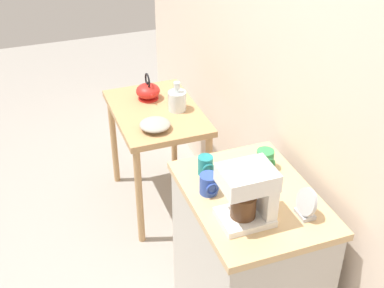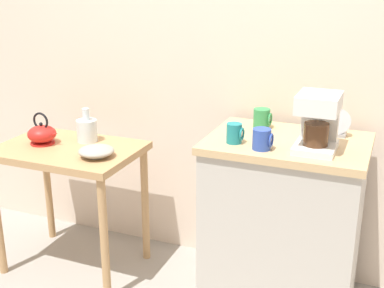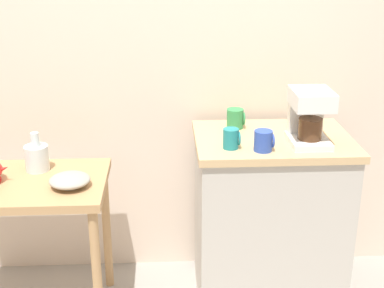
{
  "view_description": "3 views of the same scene",
  "coord_description": "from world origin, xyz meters",
  "px_view_note": "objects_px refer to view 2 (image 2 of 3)",
  "views": [
    {
      "loc": [
        2.22,
        -0.83,
        2.37
      ],
      "look_at": [
        -0.04,
        -0.0,
        0.84
      ],
      "focal_mm": 49.16,
      "sensor_mm": 36.0,
      "label": 1
    },
    {
      "loc": [
        1.01,
        -2.25,
        1.67
      ],
      "look_at": [
        0.12,
        -0.07,
        0.87
      ],
      "focal_mm": 48.02,
      "sensor_mm": 36.0,
      "label": 2
    },
    {
      "loc": [
        0.03,
        -2.38,
        1.8
      ],
      "look_at": [
        0.16,
        -0.0,
        0.91
      ],
      "focal_mm": 50.79,
      "sensor_mm": 36.0,
      "label": 3
    }
  ],
  "objects_px": {
    "bowl_stoneware": "(96,151)",
    "mug_tall_green": "(262,118)",
    "teakettle": "(42,134)",
    "glass_carafe_vase": "(87,130)",
    "mug_blue": "(262,139)",
    "table_clock": "(338,124)",
    "coffee_maker": "(318,119)",
    "mug_dark_teal": "(235,133)"
  },
  "relations": [
    {
      "from": "teakettle",
      "to": "coffee_maker",
      "type": "xyz_separation_m",
      "value": [
        1.5,
        0.02,
        0.25
      ]
    },
    {
      "from": "glass_carafe_vase",
      "to": "mug_blue",
      "type": "distance_m",
      "value": 1.1
    },
    {
      "from": "teakettle",
      "to": "glass_carafe_vase",
      "type": "relative_size",
      "value": 1.0
    },
    {
      "from": "mug_tall_green",
      "to": "mug_dark_teal",
      "type": "xyz_separation_m",
      "value": [
        -0.06,
        -0.28,
        -0.0
      ]
    },
    {
      "from": "teakettle",
      "to": "glass_carafe_vase",
      "type": "height_order",
      "value": "glass_carafe_vase"
    },
    {
      "from": "mug_blue",
      "to": "glass_carafe_vase",
      "type": "bearing_deg",
      "value": 168.89
    },
    {
      "from": "coffee_maker",
      "to": "mug_tall_green",
      "type": "xyz_separation_m",
      "value": [
        -0.31,
        0.23,
        -0.09
      ]
    },
    {
      "from": "bowl_stoneware",
      "to": "mug_tall_green",
      "type": "relative_size",
      "value": 1.88
    },
    {
      "from": "glass_carafe_vase",
      "to": "table_clock",
      "type": "relative_size",
      "value": 1.44
    },
    {
      "from": "mug_tall_green",
      "to": "mug_dark_teal",
      "type": "relative_size",
      "value": 1.06
    },
    {
      "from": "mug_tall_green",
      "to": "mug_dark_teal",
      "type": "bearing_deg",
      "value": -101.02
    },
    {
      "from": "mug_blue",
      "to": "mug_dark_teal",
      "type": "bearing_deg",
      "value": 164.35
    },
    {
      "from": "teakettle",
      "to": "coffee_maker",
      "type": "relative_size",
      "value": 0.75
    },
    {
      "from": "glass_carafe_vase",
      "to": "mug_dark_teal",
      "type": "distance_m",
      "value": 0.95
    },
    {
      "from": "mug_dark_teal",
      "to": "glass_carafe_vase",
      "type": "bearing_deg",
      "value": 169.59
    },
    {
      "from": "glass_carafe_vase",
      "to": "table_clock",
      "type": "bearing_deg",
      "value": 4.93
    },
    {
      "from": "coffee_maker",
      "to": "mug_dark_teal",
      "type": "bearing_deg",
      "value": -171.45
    },
    {
      "from": "glass_carafe_vase",
      "to": "table_clock",
      "type": "distance_m",
      "value": 1.37
    },
    {
      "from": "mug_blue",
      "to": "mug_tall_green",
      "type": "bearing_deg",
      "value": 104.9
    },
    {
      "from": "teakettle",
      "to": "table_clock",
      "type": "relative_size",
      "value": 1.44
    },
    {
      "from": "bowl_stoneware",
      "to": "mug_tall_green",
      "type": "bearing_deg",
      "value": 21.84
    },
    {
      "from": "coffee_maker",
      "to": "table_clock",
      "type": "bearing_deg",
      "value": 75.09
    },
    {
      "from": "coffee_maker",
      "to": "mug_blue",
      "type": "bearing_deg",
      "value": -157.16
    },
    {
      "from": "mug_blue",
      "to": "table_clock",
      "type": "xyz_separation_m",
      "value": [
        0.29,
        0.33,
        0.01
      ]
    },
    {
      "from": "mug_blue",
      "to": "mug_dark_teal",
      "type": "xyz_separation_m",
      "value": [
        -0.14,
        0.04,
        -0.0
      ]
    },
    {
      "from": "teakettle",
      "to": "mug_blue",
      "type": "xyz_separation_m",
      "value": [
        1.28,
        -0.08,
        0.15
      ]
    },
    {
      "from": "mug_tall_green",
      "to": "table_clock",
      "type": "distance_m",
      "value": 0.37
    },
    {
      "from": "glass_carafe_vase",
      "to": "coffee_maker",
      "type": "relative_size",
      "value": 0.74
    },
    {
      "from": "glass_carafe_vase",
      "to": "mug_dark_teal",
      "type": "relative_size",
      "value": 2.06
    },
    {
      "from": "mug_dark_teal",
      "to": "mug_tall_green",
      "type": "bearing_deg",
      "value": 78.98
    },
    {
      "from": "teakettle",
      "to": "mug_dark_teal",
      "type": "distance_m",
      "value": 1.15
    },
    {
      "from": "mug_blue",
      "to": "mug_tall_green",
      "type": "height_order",
      "value": "mug_tall_green"
    },
    {
      "from": "bowl_stoneware",
      "to": "glass_carafe_vase",
      "type": "xyz_separation_m",
      "value": [
        -0.19,
        0.2,
        0.04
      ]
    },
    {
      "from": "mug_tall_green",
      "to": "table_clock",
      "type": "relative_size",
      "value": 0.74
    },
    {
      "from": "coffee_maker",
      "to": "mug_dark_teal",
      "type": "relative_size",
      "value": 2.77
    },
    {
      "from": "mug_dark_teal",
      "to": "table_clock",
      "type": "xyz_separation_m",
      "value": [
        0.43,
        0.29,
        0.01
      ]
    },
    {
      "from": "glass_carafe_vase",
      "to": "mug_dark_teal",
      "type": "xyz_separation_m",
      "value": [
        0.93,
        -0.17,
        0.14
      ]
    },
    {
      "from": "mug_tall_green",
      "to": "mug_dark_teal",
      "type": "distance_m",
      "value": 0.29
    },
    {
      "from": "mug_tall_green",
      "to": "glass_carafe_vase",
      "type": "bearing_deg",
      "value": -173.38
    },
    {
      "from": "teakettle",
      "to": "mug_tall_green",
      "type": "bearing_deg",
      "value": 11.71
    },
    {
      "from": "glass_carafe_vase",
      "to": "table_clock",
      "type": "height_order",
      "value": "table_clock"
    },
    {
      "from": "bowl_stoneware",
      "to": "mug_tall_green",
      "type": "xyz_separation_m",
      "value": [
        0.8,
        0.32,
        0.18
      ]
    }
  ]
}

